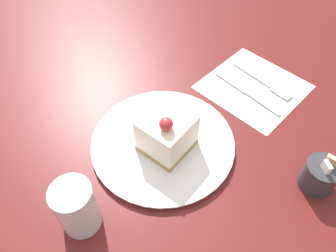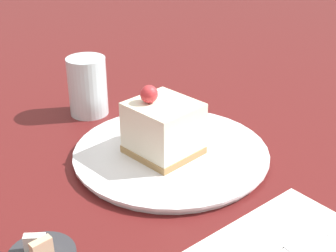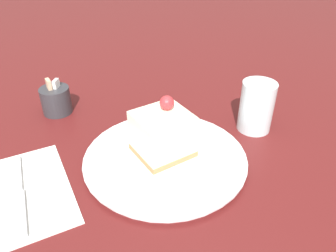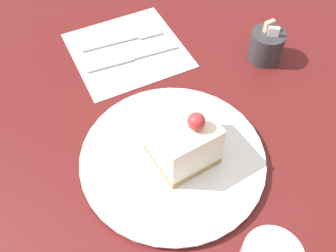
{
  "view_description": "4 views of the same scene",
  "coord_description": "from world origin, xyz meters",
  "px_view_note": "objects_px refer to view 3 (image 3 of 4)",
  "views": [
    {
      "loc": [
        0.24,
        0.33,
        0.54
      ],
      "look_at": [
        0.03,
        -0.0,
        0.07
      ],
      "focal_mm": 35.0,
      "sensor_mm": 36.0,
      "label": 1
    },
    {
      "loc": [
        -0.51,
        0.26,
        0.36
      ],
      "look_at": [
        0.02,
        -0.0,
        0.06
      ],
      "focal_mm": 50.0,
      "sensor_mm": 36.0,
      "label": 2
    },
    {
      "loc": [
        -0.07,
        -0.46,
        0.38
      ],
      "look_at": [
        0.04,
        0.01,
        0.06
      ],
      "focal_mm": 35.0,
      "sensor_mm": 36.0,
      "label": 3
    },
    {
      "loc": [
        0.34,
        -0.09,
        0.51
      ],
      "look_at": [
        0.02,
        -0.02,
        0.07
      ],
      "focal_mm": 40.0,
      "sensor_mm": 36.0,
      "label": 4
    }
  ],
  "objects_px": {
    "sugar_bowl": "(56,100)",
    "plate": "(165,159)",
    "knife": "(20,199)",
    "cake_slice": "(163,133)",
    "drinking_glass": "(256,107)"
  },
  "relations": [
    {
      "from": "plate",
      "to": "drinking_glass",
      "type": "bearing_deg",
      "value": 17.21
    },
    {
      "from": "plate",
      "to": "knife",
      "type": "relative_size",
      "value": 1.54
    },
    {
      "from": "plate",
      "to": "knife",
      "type": "bearing_deg",
      "value": -170.57
    },
    {
      "from": "knife",
      "to": "sugar_bowl",
      "type": "height_order",
      "value": "sugar_bowl"
    },
    {
      "from": "plate",
      "to": "drinking_glass",
      "type": "distance_m",
      "value": 0.22
    },
    {
      "from": "sugar_bowl",
      "to": "plate",
      "type": "bearing_deg",
      "value": -49.89
    },
    {
      "from": "knife",
      "to": "drinking_glass",
      "type": "height_order",
      "value": "drinking_glass"
    },
    {
      "from": "cake_slice",
      "to": "drinking_glass",
      "type": "relative_size",
      "value": 1.13
    },
    {
      "from": "cake_slice",
      "to": "knife",
      "type": "xyz_separation_m",
      "value": [
        -0.24,
        -0.05,
        -0.05
      ]
    },
    {
      "from": "drinking_glass",
      "to": "knife",
      "type": "bearing_deg",
      "value": -166.95
    },
    {
      "from": "cake_slice",
      "to": "sugar_bowl",
      "type": "relative_size",
      "value": 1.44
    },
    {
      "from": "cake_slice",
      "to": "drinking_glass",
      "type": "xyz_separation_m",
      "value": [
        0.2,
        0.05,
        -0.0
      ]
    },
    {
      "from": "sugar_bowl",
      "to": "drinking_glass",
      "type": "distance_m",
      "value": 0.43
    },
    {
      "from": "knife",
      "to": "drinking_glass",
      "type": "relative_size",
      "value": 1.83
    },
    {
      "from": "plate",
      "to": "sugar_bowl",
      "type": "relative_size",
      "value": 3.59
    }
  ]
}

